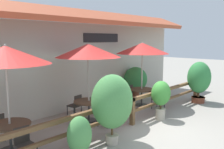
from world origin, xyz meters
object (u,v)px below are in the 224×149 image
(potted_plant_entrance_palm, at_px, (161,95))
(potted_plant_small_flowering, at_px, (79,137))
(dining_table_middle, at_px, (89,105))
(potted_plant_corner_fern, at_px, (199,79))
(chair_near_streetside, at_px, (24,143))
(patio_umbrella_middle, at_px, (88,51))
(patio_umbrella_far, at_px, (142,48))
(potted_plant_broad_leaf, at_px, (136,80))
(chair_far_wallside, at_px, (128,93))
(potted_plant_tall_tropical, at_px, (112,102))
(chair_far_streetside, at_px, (157,98))
(patio_umbrella_near, at_px, (5,55))
(chair_middle_streetside, at_px, (104,112))
(chair_middle_wallside, at_px, (76,104))
(dining_table_near, at_px, (10,129))
(dining_table_far, at_px, (142,92))

(potted_plant_entrance_palm, bearing_deg, potted_plant_small_flowering, -177.70)
(dining_table_middle, xyz_separation_m, potted_plant_corner_fern, (5.24, -1.83, 0.53))
(chair_near_streetside, xyz_separation_m, patio_umbrella_middle, (3.10, 1.09, 2.08))
(patio_umbrella_far, height_order, potted_plant_entrance_palm, patio_umbrella_far)
(potted_plant_entrance_palm, xyz_separation_m, potted_plant_broad_leaf, (2.37, 2.92, -0.03))
(dining_table_middle, bearing_deg, patio_umbrella_middle, 180.00)
(chair_far_wallside, bearing_deg, potted_plant_tall_tropical, 47.43)
(chair_far_streetside, distance_m, chair_far_wallside, 1.60)
(patio_umbrella_near, xyz_separation_m, chair_middle_streetside, (3.06, -0.50, -2.08))
(patio_umbrella_far, relative_size, chair_far_streetside, 3.35)
(patio_umbrella_near, xyz_separation_m, potted_plant_broad_leaf, (7.30, 1.34, -1.67))
(patio_umbrella_middle, xyz_separation_m, potted_plant_corner_fern, (5.24, -1.83, -1.42))
(patio_umbrella_near, xyz_separation_m, chair_far_wallside, (6.09, 0.89, -2.08))
(potted_plant_broad_leaf, bearing_deg, patio_umbrella_near, -169.58)
(potted_plant_small_flowering, bearing_deg, chair_middle_streetside, 29.90)
(chair_far_wallside, bearing_deg, chair_middle_wallside, 11.61)
(dining_table_near, relative_size, dining_table_far, 1.00)
(potted_plant_tall_tropical, bearing_deg, patio_umbrella_middle, 64.94)
(potted_plant_small_flowering, bearing_deg, potted_plant_entrance_palm, 2.30)
(dining_table_middle, distance_m, dining_table_far, 3.03)
(patio_umbrella_far, height_order, chair_far_wallside, patio_umbrella_far)
(patio_umbrella_middle, xyz_separation_m, potted_plant_entrance_palm, (1.87, -1.84, -1.64))
(dining_table_far, distance_m, potted_plant_tall_tropical, 4.37)
(patio_umbrella_near, bearing_deg, chair_far_streetside, -6.65)
(chair_middle_streetside, relative_size, potted_plant_corner_fern, 0.44)
(potted_plant_small_flowering, relative_size, potted_plant_tall_tropical, 0.55)
(chair_far_wallside, bearing_deg, dining_table_middle, 25.90)
(chair_far_wallside, xyz_separation_m, potted_plant_corner_fern, (2.20, -2.46, 0.66))
(potted_plant_corner_fern, bearing_deg, patio_umbrella_far, 143.11)
(chair_far_streetside, distance_m, potted_plant_tall_tropical, 4.12)
(patio_umbrella_near, xyz_separation_m, potted_plant_corner_fern, (8.30, -1.57, -1.42))
(chair_far_wallside, distance_m, potted_plant_entrance_palm, 2.76)
(patio_umbrella_middle, height_order, potted_plant_corner_fern, patio_umbrella_middle)
(chair_far_wallside, distance_m, potted_plant_broad_leaf, 1.35)
(chair_near_streetside, relative_size, potted_plant_entrance_palm, 0.58)
(potted_plant_broad_leaf, bearing_deg, chair_middle_wallside, -175.79)
(chair_near_streetside, relative_size, chair_far_wallside, 1.00)
(potted_plant_tall_tropical, bearing_deg, potted_plant_corner_fern, 1.16)
(chair_far_streetside, bearing_deg, potted_plant_small_flowering, -165.78)
(patio_umbrella_far, bearing_deg, potted_plant_tall_tropical, -155.64)
(chair_near_streetside, bearing_deg, chair_far_wallside, 17.54)
(patio_umbrella_near, bearing_deg, potted_plant_entrance_palm, -17.71)
(dining_table_middle, height_order, potted_plant_broad_leaf, potted_plant_broad_leaf)
(dining_table_middle, height_order, dining_table_far, same)
(dining_table_middle, height_order, chair_middle_wallside, chair_middle_wallside)
(dining_table_near, height_order, potted_plant_tall_tropical, potted_plant_tall_tropical)
(chair_far_streetside, xyz_separation_m, potted_plant_small_flowering, (-5.16, -1.03, 0.12))
(patio_umbrella_near, xyz_separation_m, patio_umbrella_far, (6.08, 0.09, 0.00))
(dining_table_near, xyz_separation_m, chair_middle_wallside, (3.08, 1.03, -0.13))
(patio_umbrella_near, relative_size, chair_far_wallside, 3.35)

